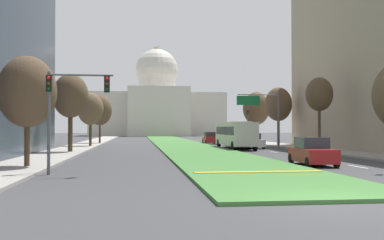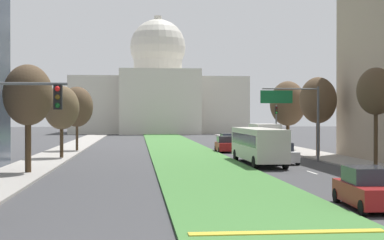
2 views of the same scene
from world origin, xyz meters
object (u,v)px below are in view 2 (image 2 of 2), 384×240
Objects in this scene: sedan_distant at (225,145)px; street_tree_left_mid at (28,96)px; traffic_light_far_right at (276,122)px; sedan_midblock at (281,154)px; capitol_building at (158,95)px; street_tree_left_far at (62,108)px; box_truck_delivery at (267,140)px; sedan_far_horizon at (228,140)px; street_tree_right_distant at (288,104)px; overhead_guide_sign at (297,108)px; street_tree_right_far at (318,101)px; sedan_lead_stopped at (368,189)px; city_bus at (258,143)px; street_tree_left_distant at (77,107)px; street_tree_right_mid at (376,92)px.

street_tree_left_mid is at bearing -127.69° from sedan_distant.
traffic_light_far_right is 1.19× the size of sedan_midblock.
capitol_building is 5.33× the size of street_tree_left_mid.
box_truck_delivery is at bearing -0.99° from street_tree_left_far.
sedan_far_horizon is 0.73× the size of box_truck_delivery.
box_truck_delivery is at bearing -73.26° from sedan_distant.
sedan_distant is at bearing -160.12° from street_tree_right_distant.
overhead_guide_sign is at bearing -102.40° from street_tree_right_distant.
capitol_building is at bearing 98.63° from street_tree_right_far.
street_tree_right_far reaches higher than sedan_far_horizon.
street_tree_right_distant is at bearing 19.88° from sedan_distant.
sedan_midblock is 28.48m from sedan_far_horizon.
street_tree_left_far is (-20.58, 5.22, 0.07)m from overhead_guide_sign.
sedan_lead_stopped is at bearing -104.10° from street_tree_right_far.
capitol_building reaches higher than sedan_distant.
overhead_guide_sign is at bearing -96.78° from traffic_light_far_right.
street_tree_left_mid is 0.94× the size of street_tree_right_distant.
sedan_far_horizon is at bearing 61.42° from street_tree_left_mid.
city_bus is at bearing -86.82° from capitol_building.
sedan_lead_stopped is (-7.44, -29.61, -4.62)m from street_tree_right_far.
street_tree_left_distant is at bearing 171.02° from sedan_distant.
overhead_guide_sign is 5.18m from city_bus.
sedan_midblock is at bearing -102.42° from traffic_light_far_right.
overhead_guide_sign is at bearing 38.33° from sedan_midblock.
street_tree_left_distant is at bearing 88.35° from street_tree_left_mid.
overhead_guide_sign is 1.42× the size of sedan_lead_stopped.
street_tree_right_mid is 27.60m from street_tree_left_far.
overhead_guide_sign is at bearing -84.23° from capitol_building.
traffic_light_far_right is 38.76m from sedan_lead_stopped.
street_tree_right_distant reaches higher than street_tree_right_mid.
sedan_far_horizon is at bearing 79.92° from sedan_distant.
street_tree_left_far is 29.18m from sedan_far_horizon.
street_tree_left_mid is 34.87m from street_tree_right_distant.
city_bus is (-7.44, -7.36, -3.67)m from street_tree_right_far.
street_tree_left_distant is 1.58× the size of sedan_lead_stopped.
city_bus is (-2.11, -0.62, 0.96)m from sedan_midblock.
traffic_light_far_right is 14.21m from overhead_guide_sign.
capitol_building is at bearing 92.55° from sedan_lead_stopped.
street_tree_left_mid is 28.05m from sedan_distant.
traffic_light_far_right is 23.98m from street_tree_left_far.
street_tree_left_distant is at bearing 136.83° from sedan_midblock.
city_bus is (-7.42, -18.29, -3.60)m from street_tree_right_distant.
street_tree_left_mid is (-22.70, -22.43, 2.02)m from traffic_light_far_right.
sedan_far_horizon is at bearing 93.57° from overhead_guide_sign.
street_tree_left_mid reaches higher than street_tree_right_mid.
city_bus is at bearing -152.64° from overhead_guide_sign.
street_tree_left_mid reaches higher than street_tree_left_far.
street_tree_right_mid is 1.59× the size of sedan_far_horizon.
street_tree_left_mid is 1.63× the size of sedan_lead_stopped.
sedan_far_horizon is at bearing 89.93° from sedan_midblock.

